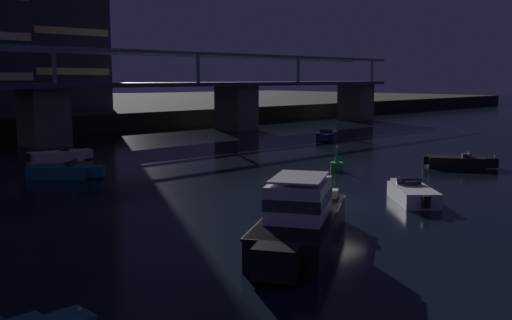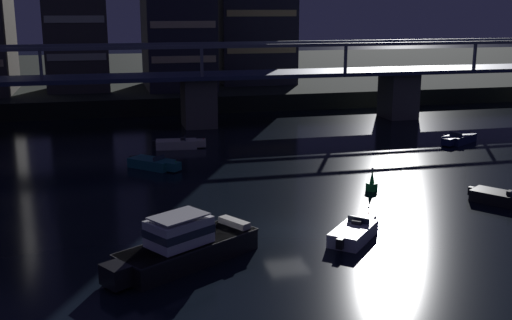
{
  "view_description": "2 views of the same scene",
  "coord_description": "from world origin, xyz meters",
  "px_view_note": "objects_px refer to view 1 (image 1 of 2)",
  "views": [
    {
      "loc": [
        -23.09,
        -18.15,
        6.5
      ],
      "look_at": [
        2.36,
        8.5,
        1.19
      ],
      "focal_mm": 40.03,
      "sensor_mm": 36.0,
      "label": 1
    },
    {
      "loc": [
        -10.64,
        -35.1,
        13.41
      ],
      "look_at": [
        -0.19,
        7.43,
        2.69
      ],
      "focal_mm": 44.1,
      "sensor_mm": 36.0,
      "label": 2
    }
  ],
  "objects_px": {
    "tower_east_tall": "(57,13)",
    "speedboat_near_center": "(327,136)",
    "speedboat_far_left": "(412,194)",
    "speedboat_near_right": "(459,162)",
    "channel_buoy": "(337,164)",
    "river_bridge": "(43,102)",
    "cabin_cruiser_near_left": "(300,219)",
    "speedboat_mid_center": "(63,172)",
    "speedboat_mid_left": "(58,156)"
  },
  "relations": [
    {
      "from": "speedboat_mid_center",
      "to": "channel_buoy",
      "type": "bearing_deg",
      "value": -34.63
    },
    {
      "from": "speedboat_near_right",
      "to": "speedboat_mid_center",
      "type": "bearing_deg",
      "value": 145.21
    },
    {
      "from": "river_bridge",
      "to": "channel_buoy",
      "type": "distance_m",
      "value": 30.39
    },
    {
      "from": "cabin_cruiser_near_left",
      "to": "speedboat_near_center",
      "type": "height_order",
      "value": "cabin_cruiser_near_left"
    },
    {
      "from": "speedboat_mid_left",
      "to": "tower_east_tall",
      "type": "bearing_deg",
      "value": 64.49
    },
    {
      "from": "cabin_cruiser_near_left",
      "to": "speedboat_far_left",
      "type": "xyz_separation_m",
      "value": [
        10.31,
        1.28,
        -0.64
      ]
    },
    {
      "from": "speedboat_mid_center",
      "to": "tower_east_tall",
      "type": "bearing_deg",
      "value": 65.05
    },
    {
      "from": "speedboat_near_center",
      "to": "channel_buoy",
      "type": "xyz_separation_m",
      "value": [
        -15.46,
        -13.57,
        0.06
      ]
    },
    {
      "from": "speedboat_near_right",
      "to": "speedboat_mid_center",
      "type": "height_order",
      "value": "same"
    },
    {
      "from": "speedboat_near_right",
      "to": "speedboat_mid_left",
      "type": "relative_size",
      "value": 0.9
    },
    {
      "from": "speedboat_mid_left",
      "to": "river_bridge",
      "type": "bearing_deg",
      "value": 71.33
    },
    {
      "from": "speedboat_mid_center",
      "to": "speedboat_near_center",
      "type": "bearing_deg",
      "value": 5.54
    },
    {
      "from": "speedboat_near_center",
      "to": "speedboat_mid_center",
      "type": "relative_size",
      "value": 1.1
    },
    {
      "from": "speedboat_mid_left",
      "to": "channel_buoy",
      "type": "relative_size",
      "value": 2.97
    },
    {
      "from": "speedboat_near_center",
      "to": "speedboat_mid_left",
      "type": "height_order",
      "value": "same"
    },
    {
      "from": "river_bridge",
      "to": "speedboat_far_left",
      "type": "relative_size",
      "value": 23.51
    },
    {
      "from": "speedboat_near_center",
      "to": "speedboat_near_right",
      "type": "distance_m",
      "value": 20.47
    },
    {
      "from": "speedboat_near_right",
      "to": "river_bridge",
      "type": "bearing_deg",
      "value": 115.25
    },
    {
      "from": "speedboat_near_center",
      "to": "speedboat_mid_center",
      "type": "height_order",
      "value": "same"
    },
    {
      "from": "speedboat_mid_center",
      "to": "channel_buoy",
      "type": "relative_size",
      "value": 2.5
    },
    {
      "from": "cabin_cruiser_near_left",
      "to": "speedboat_mid_left",
      "type": "bearing_deg",
      "value": 83.59
    },
    {
      "from": "river_bridge",
      "to": "cabin_cruiser_near_left",
      "type": "height_order",
      "value": "river_bridge"
    },
    {
      "from": "tower_east_tall",
      "to": "channel_buoy",
      "type": "relative_size",
      "value": 14.98
    },
    {
      "from": "speedboat_near_right",
      "to": "channel_buoy",
      "type": "bearing_deg",
      "value": 144.87
    },
    {
      "from": "cabin_cruiser_near_left",
      "to": "speedboat_mid_left",
      "type": "relative_size",
      "value": 1.69
    },
    {
      "from": "tower_east_tall",
      "to": "speedboat_near_center",
      "type": "distance_m",
      "value": 41.72
    },
    {
      "from": "cabin_cruiser_near_left",
      "to": "channel_buoy",
      "type": "bearing_deg",
      "value": 33.92
    },
    {
      "from": "tower_east_tall",
      "to": "speedboat_near_right",
      "type": "distance_m",
      "value": 58.04
    },
    {
      "from": "tower_east_tall",
      "to": "speedboat_near_center",
      "type": "xyz_separation_m",
      "value": [
        12.16,
        -37.06,
        -14.82
      ]
    },
    {
      "from": "cabin_cruiser_near_left",
      "to": "speedboat_mid_center",
      "type": "distance_m",
      "value": 21.0
    },
    {
      "from": "speedboat_near_right",
      "to": "speedboat_far_left",
      "type": "bearing_deg",
      "value": -163.4
    },
    {
      "from": "speedboat_near_right",
      "to": "tower_east_tall",
      "type": "bearing_deg",
      "value": 94.36
    },
    {
      "from": "speedboat_near_center",
      "to": "speedboat_far_left",
      "type": "height_order",
      "value": "same"
    },
    {
      "from": "cabin_cruiser_near_left",
      "to": "speedboat_near_center",
      "type": "distance_m",
      "value": 39.14
    },
    {
      "from": "tower_east_tall",
      "to": "cabin_cruiser_near_left",
      "type": "relative_size",
      "value": 2.98
    },
    {
      "from": "river_bridge",
      "to": "cabin_cruiser_near_left",
      "type": "bearing_deg",
      "value": -99.94
    },
    {
      "from": "speedboat_near_right",
      "to": "cabin_cruiser_near_left",
      "type": "bearing_deg",
      "value": -167.57
    },
    {
      "from": "river_bridge",
      "to": "speedboat_near_right",
      "type": "bearing_deg",
      "value": -64.75
    },
    {
      "from": "speedboat_far_left",
      "to": "channel_buoy",
      "type": "distance_m",
      "value": 10.48
    },
    {
      "from": "tower_east_tall",
      "to": "speedboat_mid_left",
      "type": "xyz_separation_m",
      "value": [
        -15.59,
        -32.68,
        -14.82
      ]
    },
    {
      "from": "speedboat_mid_left",
      "to": "cabin_cruiser_near_left",
      "type": "bearing_deg",
      "value": -96.41
    },
    {
      "from": "cabin_cruiser_near_left",
      "to": "speedboat_mid_left",
      "type": "distance_m",
      "value": 28.54
    },
    {
      "from": "speedboat_far_left",
      "to": "tower_east_tall",
      "type": "bearing_deg",
      "value": 81.93
    },
    {
      "from": "river_bridge",
      "to": "speedboat_far_left",
      "type": "xyz_separation_m",
      "value": [
        3.41,
        -38.04,
        -3.78
      ]
    },
    {
      "from": "tower_east_tall",
      "to": "river_bridge",
      "type": "bearing_deg",
      "value": -118.7
    },
    {
      "from": "tower_east_tall",
      "to": "speedboat_far_left",
      "type": "bearing_deg",
      "value": -98.07
    },
    {
      "from": "tower_east_tall",
      "to": "speedboat_mid_left",
      "type": "relative_size",
      "value": 5.04
    },
    {
      "from": "speedboat_far_left",
      "to": "speedboat_near_right",
      "type": "bearing_deg",
      "value": 16.6
    },
    {
      "from": "speedboat_mid_left",
      "to": "speedboat_mid_center",
      "type": "height_order",
      "value": "same"
    },
    {
      "from": "tower_east_tall",
      "to": "speedboat_far_left",
      "type": "relative_size",
      "value": 5.88
    }
  ]
}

